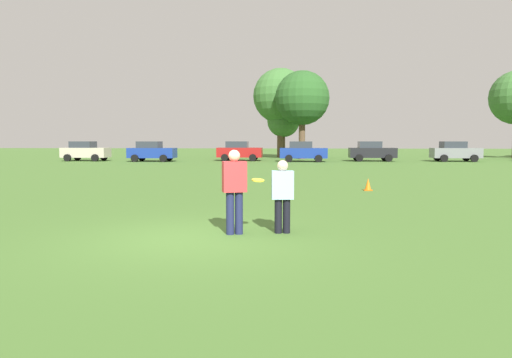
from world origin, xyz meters
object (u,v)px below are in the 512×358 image
Objects in this scene: player_defender at (282,192)px; frisbee at (258,180)px; parked_car_center at (239,151)px; parked_car_mid_right at (303,151)px; parked_car_near_right at (372,151)px; parked_car_near_left at (85,151)px; parked_car_far_right at (455,151)px; player_thrower at (234,187)px; traffic_cone at (368,185)px; parked_car_mid_left at (152,151)px.

player_defender is 5.66× the size of frisbee.
parked_car_mid_right is (5.93, -1.58, 0.00)m from parked_car_center.
parked_car_mid_right is 6.50m from parked_car_near_right.
parked_car_near_right is (26.52, 1.48, 0.00)m from parked_car_near_left.
parked_car_near_left is at bearing -176.81° from parked_car_near_right.
player_defender is 0.37× the size of parked_car_center.
parked_car_far_right is at bearing 2.46° from parked_car_near_left.
parked_car_center is 12.27m from parked_car_near_right.
parked_car_mid_right is 13.84m from parked_car_far_right.
parked_car_near_right is (8.51, 34.07, -0.07)m from player_thrower.
player_thrower is 0.42× the size of parked_car_near_right.
parked_car_mid_right is 1.00× the size of parked_car_far_right.
parked_car_center is (14.26, 1.59, 0.00)m from parked_car_near_left.
traffic_cone is at bearing -99.76° from parked_car_near_right.
player_thrower reaches higher than player_defender.
player_thrower is 3.68× the size of traffic_cone.
parked_car_near_right is at bearing -0.51° from parked_car_center.
parked_car_near_left is 1.00× the size of parked_car_far_right.
player_thrower is 0.51m from frisbee.
player_defender is 34.31m from parked_car_center.
parked_car_near_right is at bearing 75.98° from player_thrower.
parked_car_near_left is 33.99m from parked_car_far_right.
parked_car_center reaches higher than frisbee.
parked_car_near_left is (-18.02, 32.59, -0.07)m from player_thrower.
parked_car_mid_left is at bearing 109.81° from player_thrower.
player_defender is at bearing -59.59° from parked_car_near_left.
player_thrower reaches higher than traffic_cone.
player_defender is 32.42m from parked_car_mid_right.
frisbee is 0.07× the size of parked_car_near_right.
frisbee is 37.37m from parked_car_near_left.
parked_car_center is (-4.24, 34.06, -0.21)m from frisbee.
parked_car_center is at bearing 165.08° from parked_car_mid_right.
parked_car_far_right is (19.70, -0.13, 0.00)m from parked_car_center.
traffic_cone is 25.65m from parked_car_near_right.
parked_car_far_right is at bearing -0.16° from parked_car_near_right.
parked_car_near_right and parked_car_far_right have the same top height.
traffic_cone is (3.68, 8.68, -0.90)m from frisbee.
frisbee is (-0.51, -0.08, 0.26)m from player_defender.
parked_car_center is at bearing 6.36° from parked_car_near_left.
parked_car_mid_right and parked_car_near_right have the same top height.
parked_car_mid_left is (6.49, -0.57, 0.00)m from parked_car_near_left.
player_defender is 37.56m from parked_car_near_left.
parked_car_far_right is (11.78, 25.25, 0.69)m from traffic_cone.
player_thrower is 9.76m from traffic_cone.
traffic_cone is at bearing -72.67° from parked_car_center.
player_defender is 37.00m from parked_car_far_right.
parked_car_far_right is (13.77, 1.45, 0.00)m from parked_car_mid_right.
parked_car_mid_right is at bearing 2.42° from parked_car_mid_left.
parked_car_near_left is at bearing 119.67° from frisbee.
player_defender is 34.69m from parked_car_near_right.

